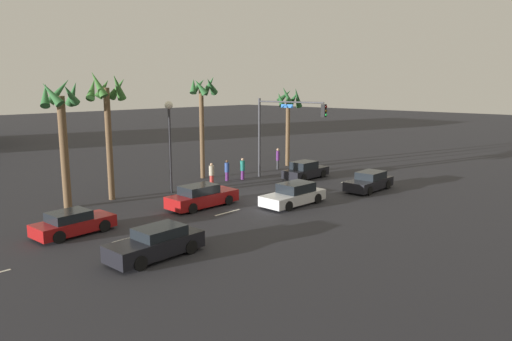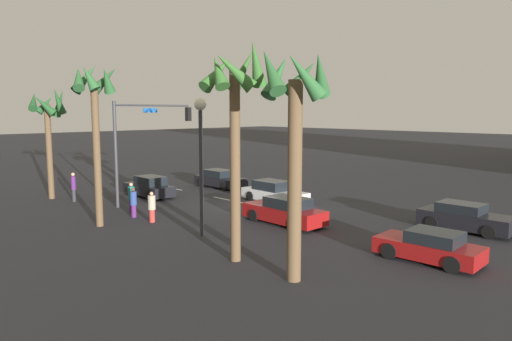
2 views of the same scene
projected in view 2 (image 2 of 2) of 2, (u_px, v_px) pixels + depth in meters
The scene contains 22 objects.
ground_plane at pixel (252, 205), 29.56m from camera, with size 220.00×220.00×0.00m, color #28282D.
lane_stripe_1 at pixel (416, 239), 21.67m from camera, with size 2.38×0.14×0.01m, color silver.
lane_stripe_2 at pixel (308, 217), 26.30m from camera, with size 2.02×0.14×0.01m, color silver.
lane_stripe_3 at pixel (244, 203), 30.08m from camera, with size 2.52×0.14×0.01m, color silver.
lane_stripe_4 at pixel (223, 199), 31.61m from camera, with size 2.01×0.14×0.01m, color silver.
lane_stripe_5 at pixel (172, 188), 35.94m from camera, with size 2.48×0.14×0.01m, color silver.
car_0 at pixel (220, 179), 36.38m from camera, with size 4.48×1.92×1.36m.
car_1 at pixel (465, 218), 23.17m from camera, with size 4.43×1.89×1.36m.
car_2 at pixel (274, 192), 30.41m from camera, with size 4.65×1.99×1.40m.
car_3 at pixel (430, 247), 18.42m from camera, with size 4.09×1.97×1.25m.
car_4 at pixel (149, 187), 32.41m from camera, with size 4.24×1.78×1.44m.
car_5 at pixel (285, 211), 24.60m from camera, with size 4.72×1.88×1.43m.
traffic_signal at pixel (144, 133), 29.87m from camera, with size 0.97×6.29×6.50m.
streetlamp at pixel (201, 141), 21.72m from camera, with size 0.56×0.56×6.48m.
pedestrian_0 at pixel (73, 186), 30.53m from camera, with size 0.43×0.43×1.91m.
pedestrian_1 at pixel (152, 206), 24.88m from camera, with size 0.42×0.42×1.65m.
pedestrian_2 at pixel (131, 197), 27.28m from camera, with size 0.54×0.54×1.75m.
pedestrian_3 at pixel (133, 202), 26.04m from camera, with size 0.46×0.46×1.67m.
palm_tree_0 at pixel (49, 116), 31.08m from camera, with size 2.48×2.64×7.48m.
palm_tree_1 at pixel (234, 102), 17.79m from camera, with size 2.69×2.73×8.51m.
palm_tree_2 at pixel (94, 102), 23.47m from camera, with size 2.36×2.58×8.40m.
palm_tree_3 at pixel (294, 119), 15.66m from camera, with size 2.50×2.60×8.08m.
Camera 2 is at (-21.09, 19.99, 5.88)m, focal length 32.89 mm.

